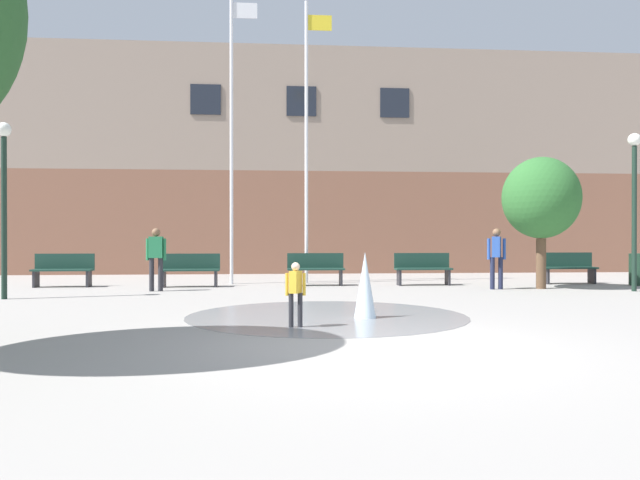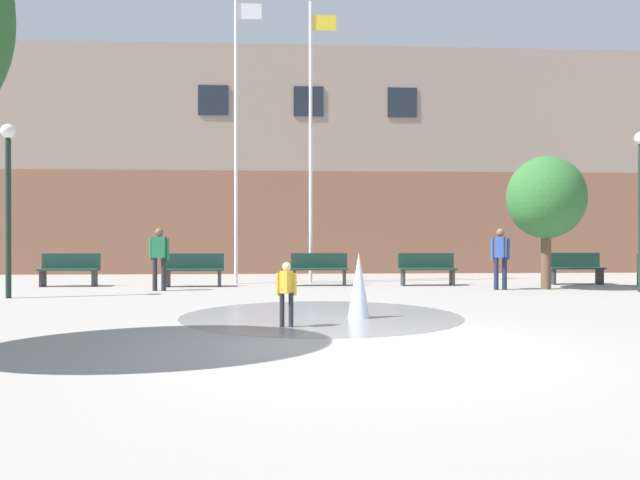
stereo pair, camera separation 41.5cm
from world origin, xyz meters
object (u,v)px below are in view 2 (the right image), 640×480
at_px(park_bench_far_left, 70,269).
at_px(flagpole_left, 237,128).
at_px(lamp_post_left_lane, 8,184).
at_px(street_tree_near_building, 546,198).
at_px(park_bench_under_right_flagpole, 427,268).
at_px(child_with_pink_shirt, 287,289).
at_px(park_bench_under_left_flagpole, 319,268).
at_px(teen_by_trashcan, 159,254).
at_px(park_bench_far_right, 575,268).
at_px(adult_in_red, 500,254).
at_px(flagpole_right, 312,134).
at_px(park_bench_left_of_flagpoles, 194,269).

xyz_separation_m(park_bench_far_left, flagpole_left, (4.56, 0.74, 4.07)).
xyz_separation_m(lamp_post_left_lane, street_tree_near_building, (12.99, 1.68, -0.15)).
relative_size(park_bench_far_left, park_bench_under_right_flagpole, 1.00).
distance_m(park_bench_far_left, park_bench_under_right_flagpole, 9.97).
bearing_deg(child_with_pink_shirt, lamp_post_left_lane, -100.13).
bearing_deg(park_bench_under_left_flagpole, teen_by_trashcan, -160.26).
distance_m(park_bench_far_left, park_bench_far_right, 14.35).
distance_m(teen_by_trashcan, adult_in_red, 8.77).
bearing_deg(park_bench_under_left_flagpole, lamp_post_left_lane, -155.63).
height_order(adult_in_red, lamp_post_left_lane, lamp_post_left_lane).
bearing_deg(child_with_pink_shirt, flagpole_right, -157.09).
bearing_deg(lamp_post_left_lane, flagpole_right, 30.35).
height_order(child_with_pink_shirt, street_tree_near_building, street_tree_near_building).
bearing_deg(child_with_pink_shirt, park_bench_left_of_flagpoles, -134.46).
relative_size(park_bench_left_of_flagpoles, park_bench_under_left_flagpole, 1.00).
bearing_deg(adult_in_red, child_with_pink_shirt, 165.75).
xyz_separation_m(adult_in_red, flagpole_left, (-6.98, 2.49, 3.62)).
distance_m(park_bench_left_of_flagpoles, flagpole_right, 5.21).
bearing_deg(teen_by_trashcan, flagpole_right, 32.49).
bearing_deg(street_tree_near_building, teen_by_trashcan, 179.63).
distance_m(park_bench_under_right_flagpole, adult_in_red, 2.25).
height_order(park_bench_under_left_flagpole, adult_in_red, adult_in_red).
bearing_deg(park_bench_left_of_flagpoles, flagpole_right, 17.07).
relative_size(park_bench_under_left_flagpole, teen_by_trashcan, 1.01).
relative_size(park_bench_left_of_flagpoles, adult_in_red, 1.01).
distance_m(park_bench_left_of_flagpoles, teen_by_trashcan, 1.56).
distance_m(park_bench_under_left_flagpole, flagpole_left, 4.79).
xyz_separation_m(park_bench_left_of_flagpoles, adult_in_red, (8.08, -1.48, 0.45)).
bearing_deg(street_tree_near_building, child_with_pink_shirt, -136.29).
distance_m(park_bench_left_of_flagpoles, park_bench_far_right, 10.89).
bearing_deg(flagpole_left, park_bench_far_right, -4.39).
bearing_deg(park_bench_far_right, park_bench_under_right_flagpole, -177.49).
relative_size(park_bench_far_left, park_bench_far_right, 1.00).
relative_size(park_bench_under_right_flagpole, teen_by_trashcan, 1.01).
bearing_deg(flagpole_left, street_tree_near_building, -16.21).
bearing_deg(flagpole_left, park_bench_left_of_flagpoles, -137.35).
distance_m(flagpole_left, lamp_post_left_lane, 6.58).
height_order(park_bench_under_right_flagpole, street_tree_near_building, street_tree_near_building).
xyz_separation_m(park_bench_left_of_flagpoles, park_bench_under_right_flagpole, (6.51, 0.06, 0.00)).
xyz_separation_m(adult_in_red, flagpole_right, (-4.79, 2.49, 3.47)).
xyz_separation_m(park_bench_far_right, teen_by_trashcan, (-11.57, -1.58, 0.45)).
xyz_separation_m(park_bench_under_right_flagpole, teen_by_trashcan, (-7.20, -1.39, 0.45)).
bearing_deg(park_bench_under_left_flagpole, park_bench_far_right, 0.67).
height_order(teen_by_trashcan, flagpole_left, flagpole_left).
bearing_deg(park_bench_far_right, park_bench_left_of_flagpoles, -178.65).
distance_m(teen_by_trashcan, lamp_post_left_lane, 3.81).
relative_size(adult_in_red, lamp_post_left_lane, 0.41).
bearing_deg(park_bench_left_of_flagpoles, street_tree_near_building, -8.45).
bearing_deg(teen_by_trashcan, adult_in_red, 1.04).
relative_size(teen_by_trashcan, adult_in_red, 1.00).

